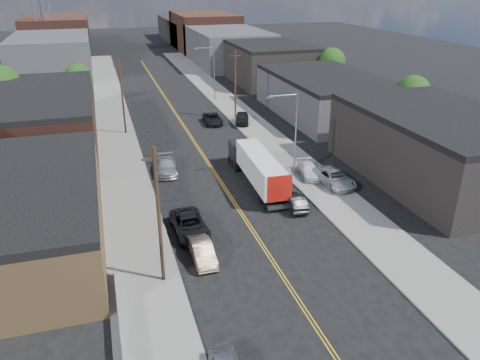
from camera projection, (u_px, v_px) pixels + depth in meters
ground at (169, 103)px, 78.89m from camera, size 260.00×260.00×0.00m
centerline at (186, 128)px, 65.73m from camera, size 0.32×120.00×0.01m
sidewalk_left at (116, 134)px, 63.18m from camera, size 5.00×140.00×0.15m
sidewalk_right at (250, 122)px, 68.23m from camera, size 5.00×140.00×0.15m
warehouse_tan at (20, 214)px, 36.15m from camera, size 12.00×22.00×5.60m
warehouse_brown at (45, 118)px, 58.75m from camera, size 12.00×26.00×6.60m
industrial_right_a at (440, 146)px, 48.24m from camera, size 14.00×22.00×7.10m
industrial_right_b at (326, 95)px, 71.24m from camera, size 14.00×24.00×6.10m
industrial_right_c at (268, 62)px, 93.74m from camera, size 14.00×22.00×7.60m
skyline_left_a at (52, 54)px, 102.66m from camera, size 16.00×30.00×8.00m
skyline_right_a at (227, 47)px, 113.30m from camera, size 16.00×30.00×8.00m
skyline_left_b at (57, 36)px, 124.19m from camera, size 16.00×26.00×10.00m
skyline_right_b at (204, 32)px, 134.83m from camera, size 16.00×26.00×10.00m
skyline_left_c at (62, 34)px, 142.33m from camera, size 16.00×40.00×7.00m
skyline_right_c at (191, 30)px, 152.97m from camera, size 16.00×40.00×7.00m
streetlight_near at (292, 128)px, 48.08m from camera, size 3.39×0.25×9.00m
streetlight_far at (212, 69)px, 78.78m from camera, size 3.39×0.25×9.00m
utility_pole_left_near at (159, 216)px, 30.80m from camera, size 1.60×0.26×10.00m
utility_pole_left_far at (122, 96)px, 61.50m from camera, size 1.60×0.26×10.00m
utility_pole_right at (235, 84)px, 68.49m from camera, size 1.60×0.26×10.00m
chainlink_fence at (121, 348)px, 26.02m from camera, size 0.05×16.00×1.22m
tree_left_mid at (3, 86)px, 65.94m from camera, size 5.10×5.04×8.37m
tree_left_far at (79, 79)px, 75.11m from camera, size 4.35×4.20×6.97m
tree_right_near at (413, 94)px, 63.89m from camera, size 4.60×4.48×7.44m
tree_right_far at (332, 63)px, 84.81m from camera, size 4.85×4.76×7.91m
semi_truck at (256, 165)px, 47.54m from camera, size 2.76×13.64×3.54m
car_left_b at (202, 252)px, 35.00m from camera, size 1.51×4.31×1.42m
car_left_c at (190, 225)px, 38.62m from camera, size 2.80×5.75×1.57m
car_left_d at (166, 166)px, 50.65m from camera, size 2.67×5.41×1.51m
car_right_oncoming at (295, 201)px, 42.89m from camera, size 1.81×4.25×1.36m
car_right_lot_a at (334, 178)px, 47.34m from camera, size 3.12×5.84×1.56m
car_right_lot_b at (309, 170)px, 49.46m from camera, size 2.55×4.78×1.32m
car_right_lot_c at (242, 118)px, 67.18m from camera, size 3.21×5.02×1.59m
car_ahead_truck at (213, 119)px, 67.64m from camera, size 2.66×5.26×1.43m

